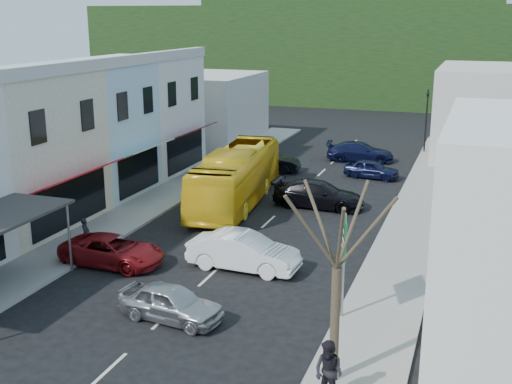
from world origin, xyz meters
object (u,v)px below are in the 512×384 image
Objects in this scene: pedestrian_left at (86,233)px; pedestrian_right at (328,375)px; street_tree at (337,268)px; traffic_signal at (426,122)px; car_silver at (171,302)px; car_red at (112,250)px; bus at (236,178)px; direction_sign at (343,268)px; car_white at (244,254)px.

pedestrian_left and pedestrian_right have the same top height.
street_tree reaches higher than traffic_signal.
car_silver is 0.96× the size of car_red.
car_red is at bearing 57.83° from car_silver.
street_tree is (6.56, -2.16, 3.06)m from car_silver.
bus is 19.78m from street_tree.
direction_sign is (12.72, -2.70, 1.05)m from pedestrian_left.
car_red is at bearing 151.73° from street_tree.
car_silver is at bearing 175.89° from pedestrian_right.
bus is 20.69m from traffic_signal.
bus is at bearing 85.62° from traffic_signal.
pedestrian_left is (-3.63, -10.11, -0.55)m from bus.
bus is at bearing 25.19° from car_white.
bus reaches higher than pedestrian_right.
street_tree is at bearing -140.71° from car_white.
car_white is 10.62m from pedestrian_right.
bus is 2.83× the size of direction_sign.
street_tree is (11.48, -6.17, 3.06)m from car_red.
street_tree is 35.62m from traffic_signal.
traffic_signal reaches higher than car_silver.
direction_sign reaches higher than pedestrian_left.
bus reaches higher than car_red.
pedestrian_left reaches higher than car_white.
pedestrian_right is 5.62m from direction_sign.
pedestrian_right is at bearing -144.10° from car_white.
car_white is 5.91m from car_red.
pedestrian_right is at bearing -121.03° from car_red.
direction_sign is at bearing -120.73° from pedestrian_left.
car_white is 10.04m from street_tree.
car_silver is 0.85× the size of traffic_signal.
pedestrian_left is at bearing 171.50° from pedestrian_right.
pedestrian_left is at bearing 87.85° from traffic_signal.
street_tree reaches higher than car_silver.
car_red is (-5.72, -1.45, 0.00)m from car_white.
traffic_signal is (9.14, 18.53, 1.04)m from bus.
direction_sign is (10.82, -1.91, 1.35)m from car_red.
car_red is (-1.72, -10.89, -0.85)m from bus.
pedestrian_left is (-6.83, 4.79, 0.30)m from car_silver.
car_red is 2.71× the size of pedestrian_right.
traffic_signal is (12.77, 28.64, 1.59)m from pedestrian_left.
car_white is 28.50m from traffic_signal.
pedestrian_left is 13.05m from direction_sign.
car_silver is 0.58× the size of street_tree.
pedestrian_right is 0.42× the size of direction_sign.
street_tree is at bearing 112.87° from traffic_signal.
car_red is at bearing -131.19° from pedestrian_left.
direction_sign is 0.79× the size of traffic_signal.
car_red is at bearing 106.49° from car_white.
street_tree is 1.45× the size of traffic_signal.
pedestrian_left reaches higher than car_red.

